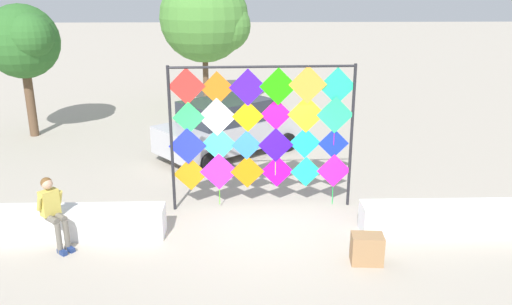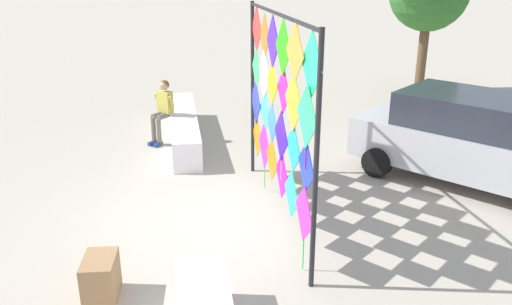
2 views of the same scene
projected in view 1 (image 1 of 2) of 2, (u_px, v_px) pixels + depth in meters
ground at (263, 227)px, 11.50m from camera, size 120.00×120.00×0.00m
plaza_ledge_left at (60, 222)px, 10.99m from camera, size 4.37×0.61×0.65m
plaza_ledge_right at (462, 217)px, 11.23m from camera, size 4.37×0.61×0.65m
kite_display_rack at (262, 126)px, 11.92m from camera, size 4.28×0.22×3.42m
seated_vendor at (53, 208)px, 10.35m from camera, size 0.72×0.70×1.50m
parked_car at (229, 127)px, 16.09m from camera, size 4.69×4.34×1.74m
cardboard_box_large at (367, 249)px, 9.98m from camera, size 0.63×0.45×0.58m
tree_far_right at (207, 19)px, 21.37m from camera, size 3.74×3.65×5.56m
tree_broadleaf at (23, 40)px, 17.29m from camera, size 2.47×2.51×4.48m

